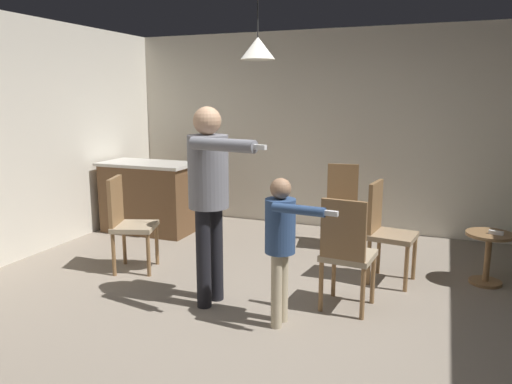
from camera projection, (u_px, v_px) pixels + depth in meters
ground at (267, 325)px, 3.93m from camera, size 7.68×7.68×0.00m
wall_back at (348, 131)px, 6.59m from camera, size 6.40×0.10×2.70m
kitchen_counter at (149, 197)px, 6.57m from camera, size 1.26×0.66×0.95m
side_table_by_couch at (488, 252)px, 4.74m from camera, size 0.44×0.44×0.52m
person_adult at (210, 185)px, 4.14m from camera, size 0.81×0.60×1.74m
person_child at (281, 235)px, 3.80m from camera, size 0.61×0.38×1.21m
dining_chair_by_counter at (386, 228)px, 4.78m from camera, size 0.47×0.47×1.00m
dining_chair_near_wall at (342, 202)px, 5.95m from camera, size 0.48×0.48×1.00m
dining_chair_centre_back at (346, 250)px, 4.10m from camera, size 0.46×0.46×1.00m
dining_chair_spare at (127, 220)px, 5.08m from camera, size 0.53×0.53×1.00m
spare_remote_on_table at (496, 233)px, 4.64m from camera, size 0.13×0.07×0.04m
ceiling_light_pendant at (258, 48)px, 4.39m from camera, size 0.32×0.32×0.55m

